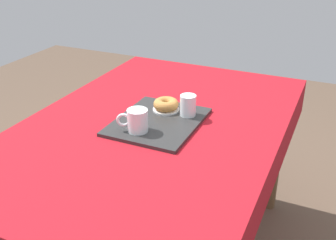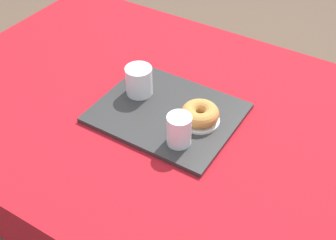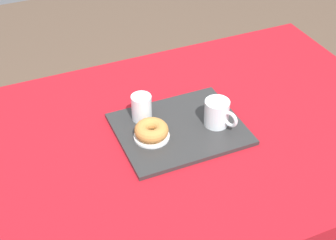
# 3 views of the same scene
# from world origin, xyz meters

# --- Properties ---
(dining_table) EXTENTS (1.55, 1.01, 0.78)m
(dining_table) POSITION_xyz_m (0.00, 0.00, 0.69)
(dining_table) COLOR #A8141E
(dining_table) RESTS_ON ground
(serving_tray) EXTENTS (0.40, 0.33, 0.01)m
(serving_tray) POSITION_xyz_m (-0.00, -0.02, 0.79)
(serving_tray) COLOR #2D2D2D
(serving_tray) RESTS_ON dining_table
(tea_mug_left) EXTENTS (0.08, 0.12, 0.09)m
(tea_mug_left) POSITION_xyz_m (-0.12, 0.01, 0.84)
(tea_mug_left) COLOR white
(tea_mug_left) RESTS_ON serving_tray
(water_glass_near) EXTENTS (0.07, 0.07, 0.09)m
(water_glass_near) POSITION_xyz_m (0.09, -0.11, 0.83)
(water_glass_near) COLOR white
(water_glass_near) RESTS_ON serving_tray
(donut_plate_left) EXTENTS (0.11, 0.11, 0.01)m
(donut_plate_left) POSITION_xyz_m (0.10, -0.01, 0.80)
(donut_plate_left) COLOR white
(donut_plate_left) RESTS_ON serving_tray
(sugar_donut_left) EXTENTS (0.11, 0.11, 0.04)m
(sugar_donut_left) POSITION_xyz_m (0.10, -0.01, 0.82)
(sugar_donut_left) COLOR #BC7F3D
(sugar_donut_left) RESTS_ON donut_plate_left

